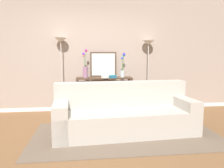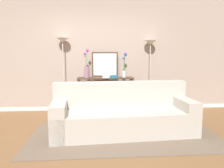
% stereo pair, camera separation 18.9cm
% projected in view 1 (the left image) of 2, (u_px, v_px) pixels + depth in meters
% --- Properties ---
extents(ground_plane, '(16.00, 16.00, 0.02)m').
position_uv_depth(ground_plane, '(93.00, 138.00, 3.69)').
color(ground_plane, brown).
extents(back_wall, '(12.00, 0.15, 2.97)m').
position_uv_depth(back_wall, '(90.00, 50.00, 5.43)').
color(back_wall, white).
rests_on(back_wall, ground).
extents(area_rug, '(3.16, 1.64, 0.01)m').
position_uv_depth(area_rug, '(126.00, 135.00, 3.77)').
color(area_rug, brown).
rests_on(area_rug, ground).
extents(couch, '(2.47, 1.02, 0.88)m').
position_uv_depth(couch, '(125.00, 115.00, 3.89)').
color(couch, '#ADA89E').
rests_on(couch, ground).
extents(console_table, '(1.31, 0.37, 0.84)m').
position_uv_depth(console_table, '(104.00, 88.00, 5.23)').
color(console_table, '#473323').
rests_on(console_table, ground).
extents(floor_lamp_left, '(0.28, 0.28, 1.76)m').
position_uv_depth(floor_lamp_left, '(61.00, 54.00, 5.11)').
color(floor_lamp_left, '#B7B2A8').
rests_on(floor_lamp_left, ground).
extents(floor_lamp_right, '(0.28, 0.28, 1.71)m').
position_uv_depth(floor_lamp_right, '(148.00, 56.00, 5.37)').
color(floor_lamp_right, '#B7B2A8').
rests_on(floor_lamp_right, ground).
extents(wall_mirror, '(0.63, 0.02, 0.60)m').
position_uv_depth(wall_mirror, '(103.00, 64.00, 5.31)').
color(wall_mirror, '#473323').
rests_on(wall_mirror, console_table).
extents(vase_tall_flowers, '(0.12, 0.12, 0.66)m').
position_uv_depth(vase_tall_flowers, '(85.00, 69.00, 5.10)').
color(vase_tall_flowers, gray).
rests_on(vase_tall_flowers, console_table).
extents(vase_short_flowers, '(0.12, 0.11, 0.58)m').
position_uv_depth(vase_short_flowers, '(123.00, 68.00, 5.24)').
color(vase_short_flowers, silver).
rests_on(vase_short_flowers, console_table).
extents(fruit_bowl, '(0.20, 0.20, 0.07)m').
position_uv_depth(fruit_bowl, '(105.00, 76.00, 5.08)').
color(fruit_bowl, silver).
rests_on(fruit_bowl, console_table).
extents(book_stack, '(0.23, 0.15, 0.06)m').
position_uv_depth(book_stack, '(112.00, 77.00, 5.09)').
color(book_stack, '#1E7075').
rests_on(book_stack, console_table).
extents(book_row_under_console, '(0.36, 0.17, 0.13)m').
position_uv_depth(book_row_under_console, '(89.00, 110.00, 5.25)').
color(book_row_under_console, '#BC3328').
rests_on(book_row_under_console, ground).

